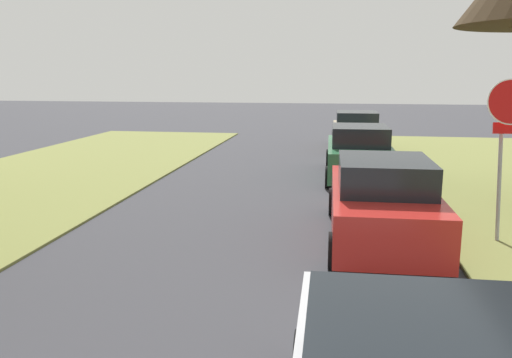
# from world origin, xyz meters

# --- Properties ---
(stop_sign_far) EXTENTS (0.81, 0.56, 2.94)m
(stop_sign_far) POSITION_xyz_m (4.54, 13.28, 2.17)
(stop_sign_far) COLOR #9EA0A5
(stop_sign_far) RESTS_ON grass_verge_right
(parked_sedan_red) EXTENTS (2.01, 4.43, 1.57)m
(parked_sedan_red) POSITION_xyz_m (2.42, 13.10, 0.72)
(parked_sedan_red) COLOR red
(parked_sedan_red) RESTS_ON ground
(parked_sedan_green) EXTENTS (2.01, 4.43, 1.57)m
(parked_sedan_green) POSITION_xyz_m (2.19, 19.18, 0.72)
(parked_sedan_green) COLOR #28663D
(parked_sedan_green) RESTS_ON ground
(parked_sedan_tan) EXTENTS (2.01, 4.43, 1.57)m
(parked_sedan_tan) POSITION_xyz_m (2.28, 25.22, 0.72)
(parked_sedan_tan) COLOR tan
(parked_sedan_tan) RESTS_ON ground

